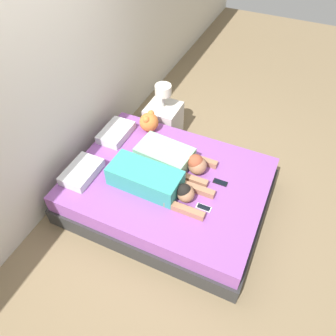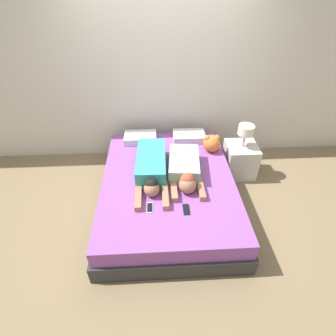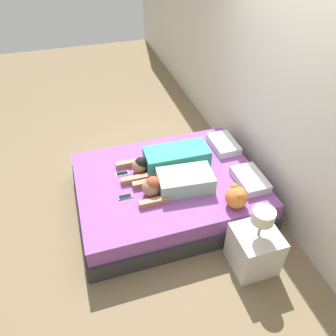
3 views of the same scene
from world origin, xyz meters
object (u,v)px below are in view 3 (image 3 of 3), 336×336
object	(u,v)px
bed	(168,191)
pillow_head_left	(223,144)
person_left	(170,159)
cell_phone_left	(122,174)
cell_phone_right	(125,197)
person_right	(176,182)
plush_toy	(236,197)
pillow_head_right	(250,179)
nightstand	(255,248)

from	to	relation	value
bed	pillow_head_left	world-z (taller)	pillow_head_left
person_left	cell_phone_left	world-z (taller)	person_left
person_left	cell_phone_right	world-z (taller)	person_left
person_left	person_right	xyz separation A→B (m)	(0.41, -0.06, -0.01)
person_right	plush_toy	bearing A→B (deg)	50.83
pillow_head_right	cell_phone_left	bearing A→B (deg)	-113.15
pillow_head_right	nightstand	size ratio (longest dim) A/B	0.58
cell_phone_left	nightstand	size ratio (longest dim) A/B	0.19
pillow_head_right	cell_phone_left	xyz separation A→B (m)	(-0.59, -1.38, -0.04)
cell_phone_left	nightstand	bearing A→B (deg)	39.17
cell_phone_left	nightstand	distance (m)	1.71
cell_phone_right	plush_toy	world-z (taller)	plush_toy
pillow_head_left	cell_phone_right	size ratio (longest dim) A/B	2.98
cell_phone_right	pillow_head_right	bearing A→B (deg)	82.13
cell_phone_left	cell_phone_right	bearing A→B (deg)	-6.60
bed	person_left	size ratio (longest dim) A/B	1.95
bed	cell_phone_left	bearing A→B (deg)	-114.22
bed	person_right	world-z (taller)	person_right
pillow_head_left	pillow_head_right	size ratio (longest dim) A/B	1.00
pillow_head_right	person_left	bearing A→B (deg)	-125.66
plush_toy	pillow_head_left	bearing A→B (deg)	162.26
person_left	person_right	distance (m)	0.42
cell_phone_left	person_left	bearing A→B (deg)	87.64
person_left	nightstand	world-z (taller)	nightstand
pillow_head_right	pillow_head_left	bearing A→B (deg)	180.00
bed	cell_phone_left	world-z (taller)	cell_phone_left
person_left	cell_phone_left	bearing A→B (deg)	-92.36
cell_phone_left	nightstand	xyz separation A→B (m)	(1.32, 1.08, -0.17)
cell_phone_right	person_right	bearing A→B (deg)	85.79
pillow_head_right	nightstand	xyz separation A→B (m)	(0.73, -0.30, -0.21)
pillow_head_right	plush_toy	world-z (taller)	plush_toy
cell_phone_left	cell_phone_right	size ratio (longest dim) A/B	1.00
pillow_head_right	cell_phone_right	world-z (taller)	pillow_head_right
pillow_head_left	cell_phone_right	bearing A→B (deg)	-69.58
person_left	person_right	bearing A→B (deg)	-8.34
bed	cell_phone_left	xyz separation A→B (m)	(-0.23, -0.50, 0.23)
person_right	cell_phone_left	distance (m)	0.69
plush_toy	nightstand	size ratio (longest dim) A/B	0.31
person_right	person_left	bearing A→B (deg)	171.66
pillow_head_left	nightstand	size ratio (longest dim) A/B	0.58
cell_phone_right	bed	bearing A→B (deg)	106.92
plush_toy	nightstand	distance (m)	0.54
pillow_head_right	person_left	distance (m)	0.97
pillow_head_left	person_right	xyz separation A→B (m)	(0.57, -0.85, 0.05)
plush_toy	person_left	bearing A→B (deg)	-150.93
pillow_head_right	person_left	size ratio (longest dim) A/B	0.42
person_left	nightstand	size ratio (longest dim) A/B	1.37
person_left	plush_toy	bearing A→B (deg)	29.07
pillow_head_right	nightstand	bearing A→B (deg)	-22.43
nightstand	cell_phone_left	bearing A→B (deg)	-140.83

